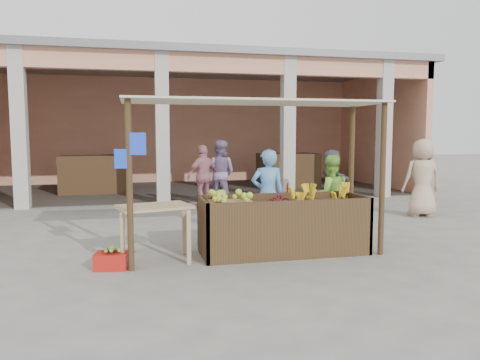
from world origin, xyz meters
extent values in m
plane|color=slate|center=(0.00, 0.00, 0.00)|extent=(60.00, 60.00, 0.00)
cube|color=#E29D76|center=(0.00, 11.40, 2.00)|extent=(14.00, 0.20, 4.00)
cube|color=#E29D76|center=(6.90, 8.50, 2.00)|extent=(0.20, 6.00, 4.00)
cube|color=#E29D76|center=(0.00, 5.65, 3.75)|extent=(14.00, 0.30, 0.50)
cube|color=slate|center=(0.00, 8.50, 4.10)|extent=(14.40, 6.40, 0.20)
cube|color=beige|center=(-4.50, 5.65, 2.00)|extent=(0.35, 0.35, 4.00)
cube|color=beige|center=(-1.00, 5.65, 2.00)|extent=(0.35, 0.35, 4.00)
cube|color=beige|center=(2.50, 5.65, 2.00)|extent=(0.35, 0.35, 4.00)
cube|color=beige|center=(5.50, 5.65, 2.00)|extent=(0.35, 0.35, 4.00)
cube|color=#49351D|center=(-3.00, 8.50, 0.60)|extent=(2.00, 1.20, 1.20)
cube|color=#49351D|center=(3.50, 8.50, 0.60)|extent=(2.00, 1.20, 1.20)
cube|color=#49351D|center=(0.50, 0.00, 0.40)|extent=(2.60, 0.95, 0.80)
cylinder|color=#49351D|center=(-1.85, -0.45, 1.18)|extent=(0.09, 0.09, 2.35)
cylinder|color=#49351D|center=(1.95, -0.45, 1.18)|extent=(0.09, 0.09, 2.35)
cylinder|color=#49351D|center=(-1.85, 0.60, 1.18)|extent=(0.09, 0.09, 2.35)
cylinder|color=#49351D|center=(1.95, 0.60, 1.18)|extent=(0.09, 0.09, 2.35)
cube|color=beige|center=(0.05, 0.08, 2.37)|extent=(4.00, 1.35, 0.03)
cube|color=blue|center=(-1.73, -0.45, 1.75)|extent=(0.22, 0.08, 0.30)
cube|color=blue|center=(-1.95, -0.45, 1.55)|extent=(0.18, 0.07, 0.26)
cube|color=olive|center=(-0.35, -0.06, 0.83)|extent=(0.66, 0.57, 0.06)
ellipsoid|color=gold|center=(-0.35, -0.06, 0.92)|extent=(0.56, 0.49, 0.12)
ellipsoid|color=maroon|center=(0.43, 0.00, 0.86)|extent=(0.40, 0.32, 0.13)
cube|color=tan|center=(-1.50, -0.01, 0.81)|extent=(1.17, 0.92, 0.04)
cube|color=tan|center=(-1.96, -0.30, 0.40)|extent=(0.06, 0.06, 0.79)
cube|color=tan|center=(-1.03, -0.30, 0.40)|extent=(0.06, 0.06, 0.79)
cube|color=tan|center=(-1.96, 0.28, 0.40)|extent=(0.06, 0.06, 0.79)
cube|color=tan|center=(-1.03, 0.28, 0.40)|extent=(0.06, 0.06, 0.79)
cube|color=#B61B13|center=(-2.12, -0.30, 0.12)|extent=(0.49, 0.39, 0.23)
ellipsoid|color=maroon|center=(2.68, 5.10, 0.29)|extent=(0.43, 0.43, 0.59)
ellipsoid|color=maroon|center=(3.03, 5.15, 0.29)|extent=(0.43, 0.43, 0.59)
imported|color=#5B9DE2|center=(0.52, 0.95, 0.86)|extent=(0.71, 0.57, 1.72)
imported|color=#94DE4C|center=(1.71, 0.94, 0.79)|extent=(0.80, 0.52, 1.58)
imported|color=#AB1E0D|center=(0.96, 2.48, 0.44)|extent=(1.13, 1.78, 0.88)
imported|color=#C07584|center=(-0.03, 4.82, 0.85)|extent=(1.14, 0.91, 1.71)
imported|color=tan|center=(4.62, 2.42, 0.98)|extent=(1.01, 0.72, 1.96)
imported|color=#525461|center=(3.06, 3.84, 0.79)|extent=(0.70, 1.50, 1.58)
imported|color=slate|center=(0.45, 5.11, 0.94)|extent=(1.05, 0.91, 1.87)
camera|label=1|loc=(-1.82, -6.93, 1.89)|focal=35.00mm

